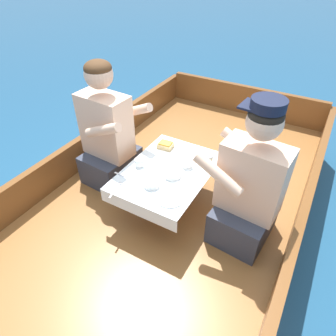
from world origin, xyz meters
The scene contains 19 objects.
ground_plane centered at (0.00, 0.00, 0.00)m, with size 60.00×60.00×0.00m, color navy.
boat_deck centered at (0.00, 0.00, 0.16)m, with size 1.96×3.72×0.33m, color brown.
gunwale_port centered at (-0.95, 0.00, 0.47)m, with size 0.06×3.72×0.29m, color brown.
gunwale_starboard centered at (0.95, 0.00, 0.47)m, with size 0.06×3.72×0.29m, color brown.
bow_coaming centered at (0.00, 1.83, 0.49)m, with size 1.84×0.06×0.33m, color brown.
cockpit_table centered at (0.00, -0.02, 0.63)m, with size 0.59×0.82×0.34m.
person_port centered at (-0.60, 0.04, 0.75)m, with size 0.54×0.47×1.03m.
person_starboard centered at (0.60, -0.02, 0.75)m, with size 0.55×0.48×1.04m.
plate_sandwich centered at (-0.16, 0.22, 0.67)m, with size 0.19×0.19×0.01m.
plate_bread centered at (0.16, -0.27, 0.67)m, with size 0.20×0.20×0.01m.
sandwich centered at (-0.16, 0.22, 0.70)m, with size 0.13×0.10×0.05m.
bowl_port_near centered at (-0.01, -0.22, 0.69)m, with size 0.11×0.11×0.04m.
bowl_starboard_near centered at (0.06, -0.06, 0.69)m, with size 0.12×0.12×0.04m.
coffee_cup_port centered at (0.10, 0.09, 0.70)m, with size 0.11×0.08×0.06m.
coffee_cup_starboard centered at (-0.21, -0.08, 0.70)m, with size 0.09×0.06×0.06m.
tin_can centered at (0.21, 0.23, 0.70)m, with size 0.07×0.07×0.05m.
utensil_spoon_port centered at (-0.20, -0.36, 0.67)m, with size 0.05×0.17×0.01m.
utensil_knife_starboard centered at (-0.04, 0.28, 0.67)m, with size 0.05×0.17×0.00m.
utensil_spoon_center centered at (-0.21, -0.24, 0.67)m, with size 0.17×0.02×0.01m.
Camera 1 is at (0.86, -1.52, 2.02)m, focal length 32.00 mm.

